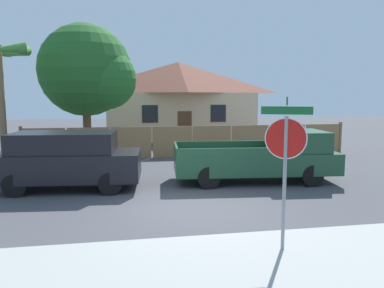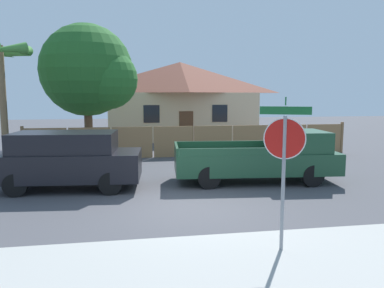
{
  "view_description": "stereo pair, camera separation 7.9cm",
  "coord_description": "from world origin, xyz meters",
  "px_view_note": "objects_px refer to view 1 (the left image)",
  "views": [
    {
      "loc": [
        -1.69,
        -9.58,
        2.99
      ],
      "look_at": [
        0.17,
        0.97,
        1.6
      ],
      "focal_mm": 35.0,
      "sensor_mm": 36.0,
      "label": 1
    },
    {
      "loc": [
        -1.61,
        -9.59,
        2.99
      ],
      "look_at": [
        0.17,
        0.97,
        1.6
      ],
      "focal_mm": 35.0,
      "sensor_mm": 36.0,
      "label": 2
    }
  ],
  "objects_px": {
    "red_suv": "(68,159)",
    "orange_pickup": "(263,157)",
    "stop_sign": "(286,148)",
    "house": "(178,99)",
    "oak_tree": "(90,72)"
  },
  "relations": [
    {
      "from": "red_suv",
      "to": "orange_pickup",
      "type": "distance_m",
      "value": 6.53
    },
    {
      "from": "orange_pickup",
      "to": "stop_sign",
      "type": "relative_size",
      "value": 1.92
    },
    {
      "from": "orange_pickup",
      "to": "stop_sign",
      "type": "height_order",
      "value": "stop_sign"
    },
    {
      "from": "red_suv",
      "to": "orange_pickup",
      "type": "height_order",
      "value": "red_suv"
    },
    {
      "from": "house",
      "to": "red_suv",
      "type": "bearing_deg",
      "value": -111.39
    },
    {
      "from": "oak_tree",
      "to": "red_suv",
      "type": "bearing_deg",
      "value": -91.34
    },
    {
      "from": "orange_pickup",
      "to": "stop_sign",
      "type": "xyz_separation_m",
      "value": [
        -1.7,
        -5.64,
        1.15
      ]
    },
    {
      "from": "stop_sign",
      "to": "orange_pickup",
      "type": "bearing_deg",
      "value": 96.82
    },
    {
      "from": "oak_tree",
      "to": "red_suv",
      "type": "relative_size",
      "value": 1.39
    },
    {
      "from": "stop_sign",
      "to": "house",
      "type": "bearing_deg",
      "value": 111.58
    },
    {
      "from": "house",
      "to": "stop_sign",
      "type": "height_order",
      "value": "house"
    },
    {
      "from": "house",
      "to": "oak_tree",
      "type": "xyz_separation_m",
      "value": [
        -5.37,
        -7.34,
        1.36
      ]
    },
    {
      "from": "red_suv",
      "to": "oak_tree",
      "type": "bearing_deg",
      "value": 93.74
    },
    {
      "from": "oak_tree",
      "to": "stop_sign",
      "type": "distance_m",
      "value": 13.46
    },
    {
      "from": "house",
      "to": "oak_tree",
      "type": "bearing_deg",
      "value": -126.21
    }
  ]
}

